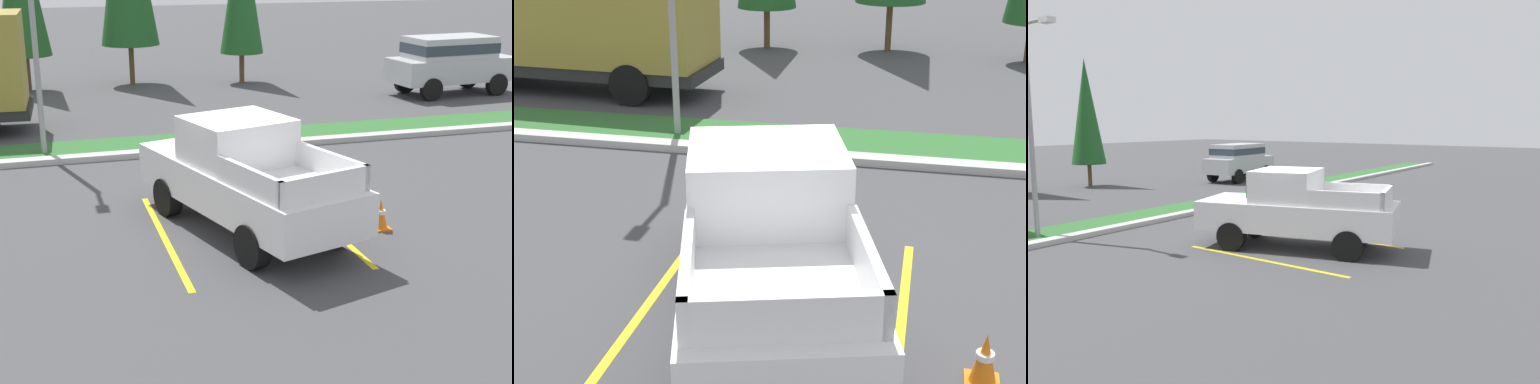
% 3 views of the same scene
% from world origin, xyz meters
% --- Properties ---
extents(ground_plane, '(120.00, 120.00, 0.00)m').
position_xyz_m(ground_plane, '(0.00, 0.00, 0.00)').
color(ground_plane, '#424244').
extents(parking_line_near, '(0.12, 4.80, 0.01)m').
position_xyz_m(parking_line_near, '(-1.57, -0.84, 0.00)').
color(parking_line_near, yellow).
rests_on(parking_line_near, ground).
extents(parking_line_far, '(0.12, 4.80, 0.01)m').
position_xyz_m(parking_line_far, '(1.53, -0.84, 0.00)').
color(parking_line_far, yellow).
rests_on(parking_line_far, ground).
extents(curb_strip, '(56.00, 0.40, 0.15)m').
position_xyz_m(curb_strip, '(0.00, 5.00, 0.07)').
color(curb_strip, '#B2B2AD').
rests_on(curb_strip, ground).
extents(grass_median, '(56.00, 1.80, 0.06)m').
position_xyz_m(grass_median, '(0.00, 6.10, 0.03)').
color(grass_median, '#2D662D').
rests_on(grass_median, ground).
extents(pickup_truck_main, '(3.27, 5.54, 2.10)m').
position_xyz_m(pickup_truck_main, '(-0.03, -0.79, 1.04)').
color(pickup_truck_main, black).
rests_on(pickup_truck_main, ground).
extents(suv_distant, '(4.74, 2.25, 2.10)m').
position_xyz_m(suv_distant, '(11.00, 10.49, 1.24)').
color(suv_distant, black).
rests_on(suv_distant, ground).
extents(street_light, '(0.24, 1.49, 6.12)m').
position_xyz_m(street_light, '(-3.49, 5.73, 3.60)').
color(street_light, gray).
rests_on(street_light, ground).
extents(traffic_cone, '(0.36, 0.36, 0.60)m').
position_xyz_m(traffic_cone, '(2.41, -1.54, 0.29)').
color(traffic_cone, orange).
rests_on(traffic_cone, ground).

